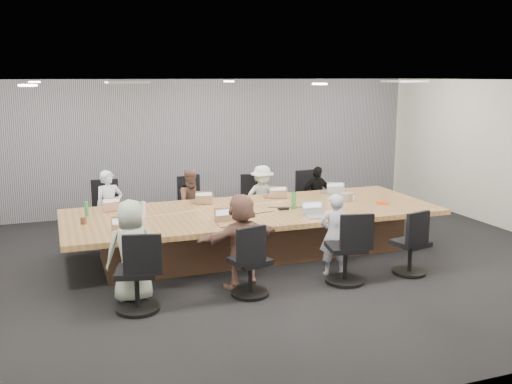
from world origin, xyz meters
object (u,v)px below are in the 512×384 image
object	(u,v)px
laptop_0	(113,209)
mug_brown	(84,220)
bottle_green_right	(294,201)
bottle_green_left	(86,209)
chair_0	(108,215)
chair_3	(309,201)
laptop_1	(200,202)
chair_6	(345,253)
chair_1	(188,209)
laptop_2	(273,197)
stapler	(236,213)
canvas_bag	(347,197)
person_2	(262,198)
laptop_6	(318,216)
person_4	(132,251)
chair_7	(410,248)
conference_table	(254,230)
chair_2	(256,206)
snack_packet	(382,203)
laptop_3	(330,192)
person_0	(109,208)
person_3	(316,196)
bottle_clear	(143,209)
chair_4	(137,278)
person_1	(193,203)
person_6	(334,235)
person_5	(241,241)
laptop_5	(229,224)
laptop_4	(126,234)

from	to	relation	value
laptop_0	mug_brown	distance (m)	0.96
bottle_green_right	bottle_green_left	bearing A→B (deg)	168.41
chair_0	chair_3	distance (m)	3.93
laptop_1	chair_6	bearing A→B (deg)	132.51
chair_1	laptop_2	world-z (taller)	chair_1
stapler	canvas_bag	xyz separation A→B (m)	(2.14, 0.34, 0.04)
person_2	chair_6	bearing A→B (deg)	-91.08
stapler	laptop_6	bearing A→B (deg)	-27.40
person_4	mug_brown	xyz separation A→B (m)	(-0.51, 1.34, 0.12)
chair_1	laptop_1	xyz separation A→B (m)	(0.00, -0.90, 0.32)
chair_6	laptop_6	xyz separation A→B (m)	(0.00, 0.90, 0.32)
chair_7	person_4	size ratio (longest dim) A/B	0.58
bottle_green_right	stapler	xyz separation A→B (m)	(-1.02, -0.09, -0.10)
conference_table	person_2	size ratio (longest dim) A/B	4.89
chair_2	person_2	bearing A→B (deg)	95.07
mug_brown	laptop_2	bearing A→B (deg)	13.85
stapler	snack_packet	distance (m)	2.59
laptop_1	laptop_2	distance (m)	1.34
laptop_3	mug_brown	xyz separation A→B (m)	(-4.43, -0.81, 0.04)
conference_table	person_0	size ratio (longest dim) A/B	4.65
person_3	bottle_clear	xyz separation A→B (m)	(-3.54, -1.23, 0.28)
chair_6	stapler	size ratio (longest dim) A/B	4.96
chair_3	chair_4	bearing A→B (deg)	36.58
chair_4	laptop_6	size ratio (longest dim) A/B	2.52
chair_0	mug_brown	world-z (taller)	chair_0
person_1	chair_6	bearing A→B (deg)	-72.17
chair_3	laptop_3	xyz separation A→B (m)	(-0.00, -0.90, 0.36)
person_6	canvas_bag	size ratio (longest dim) A/B	4.76
person_5	bottle_green_left	size ratio (longest dim) A/B	5.88
chair_6	conference_table	bearing A→B (deg)	125.42
laptop_1	laptop_2	world-z (taller)	same
laptop_2	mug_brown	distance (m)	3.40
chair_3	stapler	world-z (taller)	stapler
canvas_bag	bottle_green_left	bearing A→B (deg)	174.54
person_0	bottle_clear	world-z (taller)	person_0
person_4	person_0	bearing A→B (deg)	-91.38
chair_4	person_4	bearing A→B (deg)	103.53
chair_3	stapler	bearing A→B (deg)	37.79
chair_2	person_4	distance (m)	4.14
chair_1	laptop_0	bearing A→B (deg)	15.47
person_6	bottle_clear	size ratio (longest dim) A/B	5.05
person_1	canvas_bag	distance (m)	2.75
bottle_green_left	conference_table	bearing A→B (deg)	-10.69
conference_table	laptop_5	bearing A→B (deg)	-129.70
person_1	bottle_green_right	distance (m)	2.03
person_4	stapler	world-z (taller)	person_4
stapler	chair_2	bearing A→B (deg)	59.69
laptop_6	mug_brown	size ratio (longest dim) A/B	3.26
laptop_4	bottle_green_left	size ratio (longest dim) A/B	1.43
laptop_4	person_5	distance (m)	1.58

